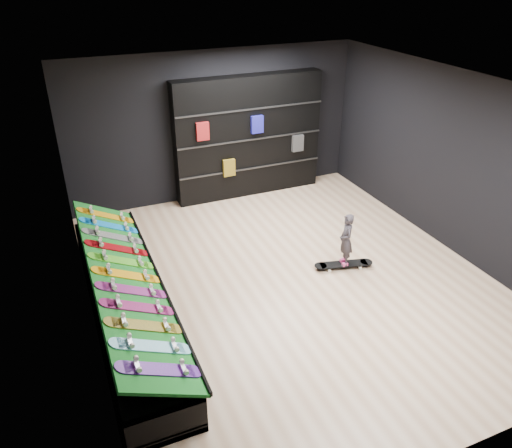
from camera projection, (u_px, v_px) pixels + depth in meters
name	position (u px, v px, depth m)	size (l,w,h in m)	color
floor	(290.00, 279.00, 7.95)	(6.00, 7.00, 0.01)	#D7B491
ceiling	(297.00, 89.00, 6.53)	(6.00, 7.00, 0.01)	white
wall_back	(215.00, 126.00, 10.07)	(6.00, 0.02, 3.00)	black
wall_front	(472.00, 347.00, 4.41)	(6.00, 0.02, 3.00)	black
wall_left	(78.00, 233.00, 6.21)	(0.02, 7.00, 3.00)	black
wall_right	(454.00, 164.00, 8.27)	(0.02, 7.00, 3.00)	black
display_rack	(127.00, 305.00, 6.96)	(0.90, 4.50, 0.50)	black
turf_ramp	(126.00, 277.00, 6.75)	(1.00, 4.50, 0.04)	#0E5A17
back_shelving	(248.00, 137.00, 10.27)	(3.12, 0.36, 2.49)	black
floor_skateboard	(343.00, 265.00, 8.20)	(0.98, 0.22, 0.09)	black
child	(345.00, 249.00, 8.06)	(0.20, 0.14, 0.54)	black
display_board_0	(160.00, 369.00, 5.21)	(0.98, 0.22, 0.09)	purple
display_board_1	(152.00, 346.00, 5.51)	(0.98, 0.22, 0.09)	#0CB2E5
display_board_2	(145.00, 325.00, 5.82)	(0.98, 0.22, 0.09)	yellow
display_board_3	(138.00, 307.00, 6.13)	(0.98, 0.22, 0.09)	#E5198C
display_board_4	(132.00, 290.00, 6.44)	(0.98, 0.22, 0.09)	#2626BF
display_board_5	(127.00, 275.00, 6.74)	(0.98, 0.22, 0.09)	yellow
display_board_6	(122.00, 261.00, 7.05)	(0.98, 0.22, 0.09)	green
display_board_7	(117.00, 248.00, 7.36)	(0.98, 0.22, 0.09)	red
display_board_8	(113.00, 236.00, 7.67)	(0.98, 0.22, 0.09)	black
display_board_9	(110.00, 225.00, 7.97)	(0.98, 0.22, 0.09)	blue
display_board_10	(106.00, 215.00, 8.28)	(0.98, 0.22, 0.09)	orange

